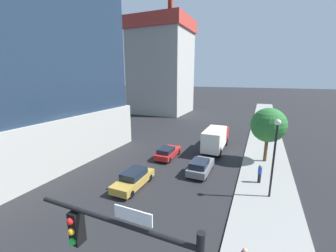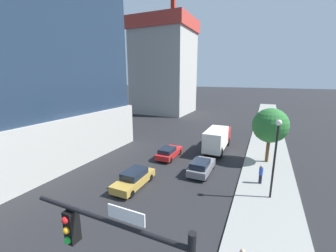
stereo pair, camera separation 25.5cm
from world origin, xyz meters
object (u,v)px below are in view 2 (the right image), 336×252
street_lamp (276,149)px  box_truck (217,138)px  car_gold (134,179)px  street_tree (270,126)px  pedestrian_blue_shirt (261,174)px  construction_building (164,62)px  car_gray (201,167)px  car_red (169,152)px

street_lamp → box_truck: 11.77m
street_lamp → car_gold: (-11.02, -2.79, -3.52)m
street_tree → pedestrian_blue_shirt: size_ratio=3.50×
street_tree → pedestrian_blue_shirt: street_tree is taller
construction_building → car_gold: construction_building is taller
car_gray → car_red: car_gray is taller
street_tree → car_gold: bearing=-134.9°
street_tree → car_gold: 15.59m
street_tree → car_red: bearing=-163.2°
construction_building → street_lamp: size_ratio=5.11×
street_lamp → pedestrian_blue_shirt: bearing=110.5°
car_gold → pedestrian_blue_shirt: bearing=25.9°
car_gray → car_red: (-4.72, 2.52, -0.06)m
pedestrian_blue_shirt → street_lamp: bearing=-69.5°
car_red → box_truck: (4.72, 4.89, 1.06)m
pedestrian_blue_shirt → street_tree: bearing=85.1°
street_lamp → car_red: size_ratio=1.46×
car_red → pedestrian_blue_shirt: pedestrian_blue_shirt is taller
pedestrian_blue_shirt → box_truck: bearing=126.4°
street_lamp → car_gray: size_ratio=1.48×
construction_building → car_gray: size_ratio=7.58×
street_lamp → pedestrian_blue_shirt: 3.95m
street_lamp → car_gray: 7.54m
car_gold → pedestrian_blue_shirt: 11.36m
car_red → car_gold: (-0.00, -7.51, 0.04)m
car_gray → car_gold: bearing=-133.4°
box_truck → street_tree: bearing=-15.6°
car_gold → box_truck: bearing=69.2°
box_truck → pedestrian_blue_shirt: 9.28m
street_lamp → car_gray: street_lamp is taller
box_truck → pedestrian_blue_shirt: box_truck is taller
construction_building → pedestrian_blue_shirt: size_ratio=18.55×
car_gold → car_gray: bearing=46.6°
car_gray → pedestrian_blue_shirt: pedestrian_blue_shirt is taller
construction_building → car_gray: bearing=-58.9°
car_gray → pedestrian_blue_shirt: (5.49, -0.03, 0.30)m
street_tree → box_truck: bearing=164.4°
street_tree → car_gold: size_ratio=1.31×
street_lamp → construction_building: bearing=126.7°
street_tree → car_gray: size_ratio=1.43×
street_lamp → box_truck: street_lamp is taller
box_truck → pedestrian_blue_shirt: size_ratio=4.34×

